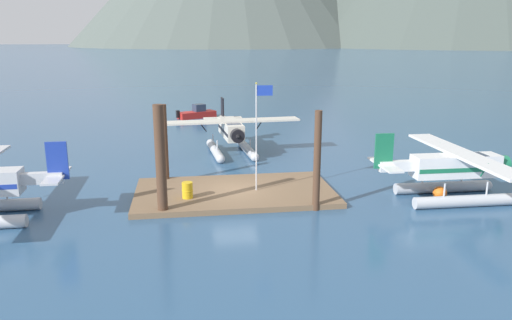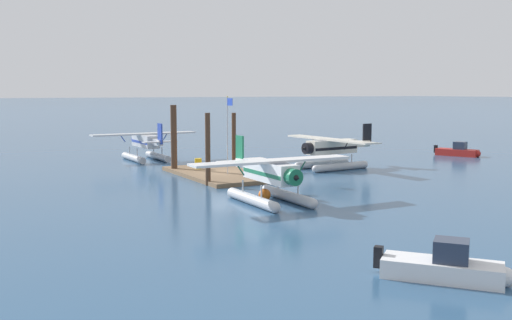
% 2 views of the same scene
% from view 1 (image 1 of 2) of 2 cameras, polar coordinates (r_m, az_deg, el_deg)
% --- Properties ---
extents(ground_plane, '(1200.00, 1200.00, 0.00)m').
position_cam_1_polar(ground_plane, '(28.09, -2.51, -4.08)').
color(ground_plane, '#2D5175').
extents(dock_platform, '(11.20, 6.38, 0.30)m').
position_cam_1_polar(dock_platform, '(28.04, -2.51, -3.79)').
color(dock_platform, brown).
rests_on(dock_platform, ground).
extents(piling_near_left, '(0.51, 0.51, 5.63)m').
position_cam_1_polar(piling_near_left, '(24.61, -11.06, -0.14)').
color(piling_near_left, '#4C3323').
rests_on(piling_near_left, ground).
extents(piling_near_right, '(0.37, 0.37, 5.24)m').
position_cam_1_polar(piling_near_right, '(25.12, 7.14, -0.16)').
color(piling_near_right, '#4C3323').
rests_on(piling_near_right, ground).
extents(piling_far_left, '(0.38, 0.38, 4.89)m').
position_cam_1_polar(piling_far_left, '(30.17, -10.58, 1.78)').
color(piling_far_left, '#4C3323').
rests_on(piling_far_left, ground).
extents(flagpole, '(0.95, 0.10, 6.10)m').
position_cam_1_polar(flagpole, '(27.05, 0.30, 4.17)').
color(flagpole, silver).
rests_on(flagpole, dock_platform).
extents(fuel_drum, '(0.62, 0.62, 0.88)m').
position_cam_1_polar(fuel_drum, '(26.74, -8.00, -3.50)').
color(fuel_drum, gold).
rests_on(fuel_drum, dock_platform).
extents(mooring_buoy, '(0.77, 0.77, 0.77)m').
position_cam_1_polar(mooring_buoy, '(28.98, 20.63, -3.63)').
color(mooring_buoy, orange).
rests_on(mooring_buoy, ground).
extents(seaplane_cream_bow_centre, '(10.48, 7.97, 3.84)m').
position_cam_1_polar(seaplane_cream_bow_centre, '(37.54, -2.92, 3.08)').
color(seaplane_cream_bow_centre, '#B7BABF').
rests_on(seaplane_cream_bow_centre, ground).
extents(seaplane_white_stbd_aft, '(7.98, 10.42, 3.84)m').
position_cam_1_polar(seaplane_white_stbd_aft, '(29.01, 22.21, -1.31)').
color(seaplane_white_stbd_aft, '#B7BABF').
rests_on(seaplane_white_stbd_aft, ground).
extents(boat_red_open_north, '(4.55, 3.12, 1.50)m').
position_cam_1_polar(boat_red_open_north, '(55.21, -6.79, 5.43)').
color(boat_red_open_north, '#B2231E').
rests_on(boat_red_open_north, ground).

